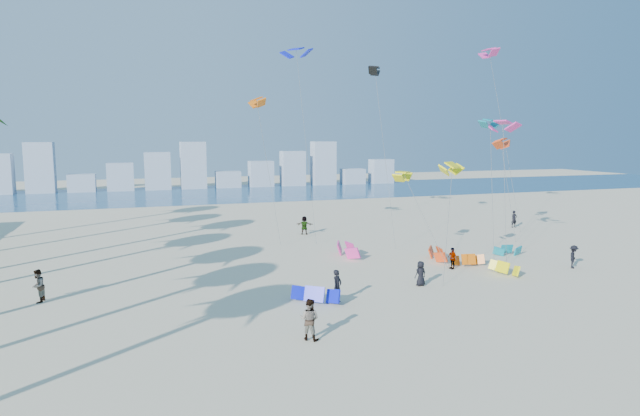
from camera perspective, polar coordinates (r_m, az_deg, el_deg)
name	(u,v)px	position (r m, az deg, el deg)	size (l,w,h in m)	color
ground	(381,379)	(21.86, 6.41, -17.41)	(220.00, 220.00, 0.00)	beige
ocean	(192,194)	(90.77, -13.33, 1.42)	(220.00, 220.00, 0.00)	navy
kitesurfer_near	(337,286)	(30.59, 1.82, -8.20)	(0.68, 0.44, 1.86)	black
kitesurfer_mid	(309,319)	(25.18, -1.12, -11.60)	(0.93, 0.72, 1.91)	gray
kitesurfers_far	(358,248)	(41.35, 3.96, -4.19)	(42.72, 20.46, 1.87)	black
grounded_kites	(416,262)	(39.10, 10.00, -5.58)	(21.14, 13.78, 1.02)	#0C18D9
flying_kites	(435,104)	(47.14, 12.00, 10.62)	(27.84, 25.23, 18.59)	#FFF10D
distant_skyline	(179,172)	(100.35, -14.62, 3.70)	(85.00, 3.00, 8.40)	#9EADBF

